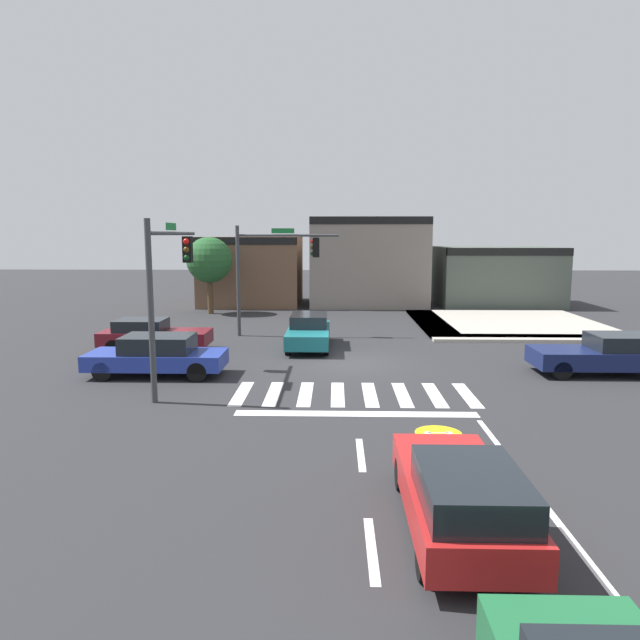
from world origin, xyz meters
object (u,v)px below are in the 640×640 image
at_px(car_blue, 157,355).
at_px(roadside_tree, 209,260).
at_px(car_navy, 602,354).
at_px(car_red, 460,494).
at_px(traffic_signal_northwest, 274,260).
at_px(car_teal, 309,331).
at_px(traffic_signal_southwest, 169,271).
at_px(car_maroon, 153,335).

xyz_separation_m(car_blue, roadside_tree, (-1.61, 16.25, 2.63)).
bearing_deg(car_navy, roadside_tree, -41.88).
height_order(car_red, car_blue, car_blue).
xyz_separation_m(traffic_signal_northwest, roadside_tree, (-4.93, 8.02, -0.35)).
distance_m(car_navy, car_teal, 11.73).
distance_m(car_teal, roadside_tree, 13.03).
distance_m(traffic_signal_southwest, roadside_tree, 17.68).
height_order(traffic_signal_southwest, car_maroon, traffic_signal_southwest).
bearing_deg(car_blue, car_teal, -133.45).
bearing_deg(car_maroon, car_blue, -70.48).
xyz_separation_m(traffic_signal_northwest, car_navy, (12.51, -7.62, -2.99)).
distance_m(car_red, roadside_tree, 28.93).
bearing_deg(traffic_signal_northwest, car_navy, -31.34).
height_order(traffic_signal_southwest, car_teal, traffic_signal_southwest).
relative_size(car_teal, roadside_tree, 0.98).
relative_size(traffic_signal_southwest, car_blue, 1.14).
bearing_deg(car_teal, car_navy, 65.87).
xyz_separation_m(traffic_signal_southwest, car_teal, (4.21, 6.66, -3.06)).
bearing_deg(car_maroon, traffic_signal_northwest, 37.26).
height_order(traffic_signal_northwest, car_red, traffic_signal_northwest).
height_order(traffic_signal_southwest, traffic_signal_northwest, traffic_signal_southwest).
bearing_deg(car_teal, traffic_signal_southwest, -32.31).
height_order(traffic_signal_southwest, roadside_tree, traffic_signal_southwest).
xyz_separation_m(traffic_signal_southwest, car_maroon, (-2.51, 5.74, -3.10)).
relative_size(traffic_signal_northwest, car_teal, 1.14).
bearing_deg(car_blue, car_red, 127.84).
height_order(traffic_signal_southwest, car_red, traffic_signal_southwest).
bearing_deg(traffic_signal_northwest, car_red, -75.10).
xyz_separation_m(traffic_signal_southwest, car_red, (7.46, -9.53, -3.07)).
distance_m(car_red, car_blue, 13.64).
relative_size(car_maroon, roadside_tree, 0.95).
bearing_deg(traffic_signal_northwest, roadside_tree, 121.58).
xyz_separation_m(car_maroon, car_navy, (17.42, -3.88, 0.05)).
distance_m(traffic_signal_southwest, car_navy, 15.33).
distance_m(car_maroon, roadside_tree, 12.05).
distance_m(car_maroon, car_blue, 4.77).
distance_m(traffic_signal_southwest, car_blue, 3.41).
height_order(car_navy, car_blue, car_navy).
xyz_separation_m(traffic_signal_southwest, car_navy, (14.91, 1.86, -3.05)).
xyz_separation_m(traffic_signal_northwest, car_blue, (-3.31, -8.23, -2.98)).
bearing_deg(car_blue, car_navy, -177.78).
bearing_deg(roadside_tree, car_blue, -84.33).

